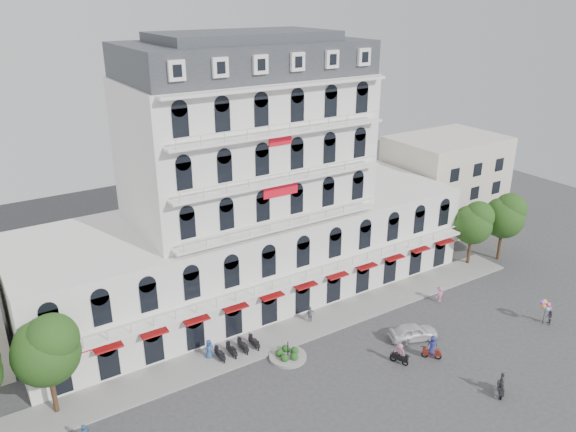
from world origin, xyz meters
The scene contains 17 objects.
ground centered at (0.00, 0.00, 0.00)m, with size 120.00×120.00×0.00m, color #38383A.
sidewalk centered at (0.00, 9.00, 0.08)m, with size 53.00×4.00×0.16m, color gray.
main_building centered at (0.00, 18.00, 9.96)m, with size 45.00×15.00×25.80m.
flank_building_east centered at (30.00, 20.00, 6.00)m, with size 14.00×10.00×12.00m, color beige.
traffic_island centered at (-3.00, 6.00, 0.26)m, with size 3.20×3.20×1.60m.
parked_scooter_row centered at (-6.35, 8.80, 0.00)m, with size 4.40×1.80×1.10m, color black, non-canonical shape.
tree_west_inner centered at (-20.95, 9.48, 5.68)m, with size 4.76×4.76×8.25m.
tree_east_inner centered at (24.05, 9.98, 5.21)m, with size 4.40×4.37×7.57m.
tree_east_outer centered at (28.05, 8.98, 5.55)m, with size 4.65×4.65×8.05m.
parked_car centered at (7.97, 2.33, 0.75)m, with size 1.77×4.41×1.50m, color silver.
rider_east centered at (7.26, -0.61, 1.10)m, with size 1.29×1.33×2.20m.
rider_northeast centered at (8.33, -6.76, 0.99)m, with size 1.33×1.28×2.05m.
rider_center centered at (4.46, 0.37, 0.99)m, with size 0.92×1.61×1.93m.
pedestrian_left centered at (-8.65, 9.50, 0.90)m, with size 0.88×0.57×1.80m, color #2B4A83.
pedestrian_mid centered at (1.69, 9.50, 0.87)m, with size 1.02×0.42×1.74m, color slate.
pedestrian_right centered at (14.82, 5.68, 0.86)m, with size 1.12×0.64×1.73m, color #C2678F.
balloon_vendor centered at (20.22, -2.58, 1.31)m, with size 1.43×1.29×2.45m.
Camera 1 is at (-24.41, -27.67, 28.88)m, focal length 35.00 mm.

